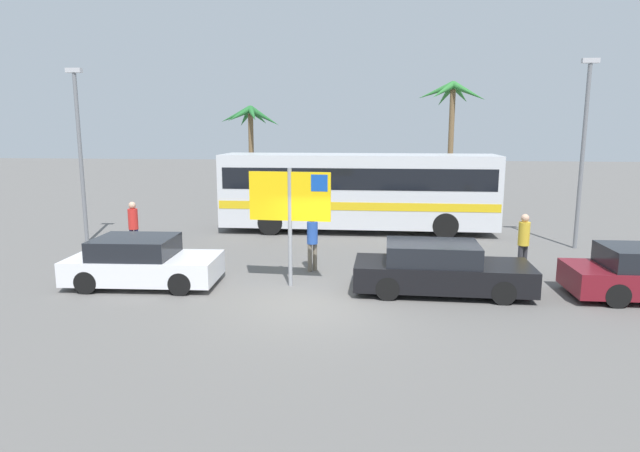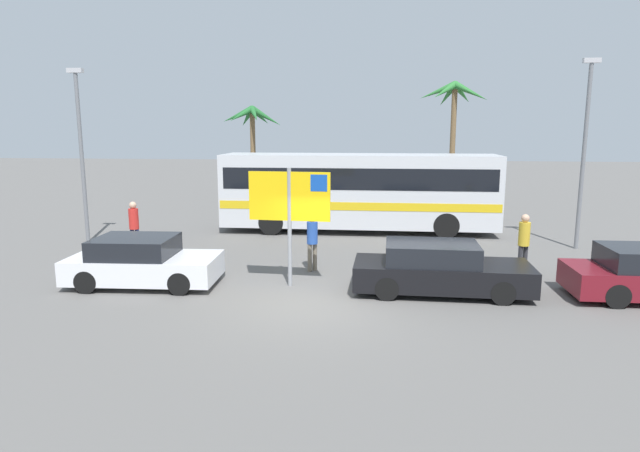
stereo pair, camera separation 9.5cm
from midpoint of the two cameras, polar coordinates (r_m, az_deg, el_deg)
name	(u,v)px [view 2 (the right image)]	position (r m, az deg, el deg)	size (l,w,h in m)	color
ground	(315,305)	(13.29, -0.33, -8.29)	(120.00, 120.00, 0.00)	#605E5B
bus_front_coach	(359,189)	(22.28, 4.20, 3.94)	(11.11, 2.44, 3.17)	silver
ferry_sign	(291,201)	(14.36, -2.87, 2.64)	(2.20, 0.22, 3.20)	gray
car_white	(142,262)	(15.53, -18.03, -3.62)	(4.06, 2.06, 1.32)	silver
car_black	(439,269)	(14.38, 12.58, -4.45)	(4.54, 1.85, 1.32)	black
pedestrian_crossing_lot	(524,239)	(16.79, 20.81, -1.29)	(0.32, 0.32, 1.79)	#2D2D33
pedestrian_near_sign	(134,223)	(19.27, -18.85, 0.28)	(0.32, 0.32, 1.80)	#1E2347
pedestrian_by_bus	(312,238)	(16.11, -0.65, -1.23)	(0.32, 0.32, 1.72)	#706656
lamp_post_left_side	(81,149)	(21.69, -23.71, 7.44)	(0.56, 0.20, 6.32)	slate
lamp_post_right_side	(584,147)	(20.97, 26.17, 7.49)	(0.56, 0.20, 6.54)	slate
palm_tree_seaside	(252,123)	(34.61, -7.13, 10.69)	(3.83, 3.77, 5.60)	brown
palm_tree_inland	(454,104)	(33.36, 14.02, 12.39)	(4.14, 3.82, 6.91)	brown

